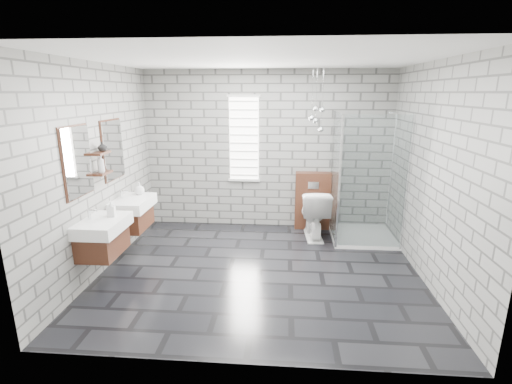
# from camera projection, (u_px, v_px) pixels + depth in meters

# --- Properties ---
(floor) EXTENTS (4.20, 3.60, 0.02)m
(floor) POSITION_uv_depth(u_px,v_px,m) (260.00, 271.00, 5.01)
(floor) COLOR black
(floor) RESTS_ON ground
(ceiling) EXTENTS (4.20, 3.60, 0.02)m
(ceiling) POSITION_uv_depth(u_px,v_px,m) (260.00, 58.00, 4.30)
(ceiling) COLOR white
(ceiling) RESTS_ON wall_back
(wall_back) EXTENTS (4.20, 0.02, 2.70)m
(wall_back) POSITION_uv_depth(u_px,v_px,m) (267.00, 151.00, 6.40)
(wall_back) COLOR gray
(wall_back) RESTS_ON floor
(wall_front) EXTENTS (4.20, 0.02, 2.70)m
(wall_front) POSITION_uv_depth(u_px,v_px,m) (244.00, 221.00, 2.91)
(wall_front) COLOR gray
(wall_front) RESTS_ON floor
(wall_left) EXTENTS (0.02, 3.60, 2.70)m
(wall_left) POSITION_uv_depth(u_px,v_px,m) (98.00, 170.00, 4.82)
(wall_left) COLOR gray
(wall_left) RESTS_ON floor
(wall_right) EXTENTS (0.02, 3.60, 2.70)m
(wall_right) POSITION_uv_depth(u_px,v_px,m) (433.00, 175.00, 4.49)
(wall_right) COLOR gray
(wall_right) RESTS_ON floor
(vanity_left) EXTENTS (0.47, 0.70, 1.57)m
(vanity_left) POSITION_uv_depth(u_px,v_px,m) (100.00, 227.00, 4.47)
(vanity_left) COLOR #4C2617
(vanity_left) RESTS_ON wall_left
(vanity_right) EXTENTS (0.47, 0.70, 1.57)m
(vanity_right) POSITION_uv_depth(u_px,v_px,m) (130.00, 205.00, 5.35)
(vanity_right) COLOR #4C2617
(vanity_right) RESTS_ON wall_left
(shelf_lower) EXTENTS (0.14, 0.30, 0.03)m
(shelf_lower) POSITION_uv_depth(u_px,v_px,m) (103.00, 173.00, 4.77)
(shelf_lower) COLOR #4C2617
(shelf_lower) RESTS_ON wall_left
(shelf_upper) EXTENTS (0.14, 0.30, 0.03)m
(shelf_upper) POSITION_uv_depth(u_px,v_px,m) (101.00, 153.00, 4.70)
(shelf_upper) COLOR #4C2617
(shelf_upper) RESTS_ON wall_left
(window) EXTENTS (0.56, 0.05, 1.48)m
(window) POSITION_uv_depth(u_px,v_px,m) (244.00, 139.00, 6.35)
(window) COLOR white
(window) RESTS_ON wall_back
(cistern_panel) EXTENTS (0.60, 0.20, 1.00)m
(cistern_panel) POSITION_uv_depth(u_px,v_px,m) (312.00, 201.00, 6.45)
(cistern_panel) COLOR #4C2617
(cistern_panel) RESTS_ON floor
(flush_plate) EXTENTS (0.18, 0.01, 0.12)m
(flush_plate) POSITION_uv_depth(u_px,v_px,m) (313.00, 185.00, 6.27)
(flush_plate) COLOR silver
(flush_plate) RESTS_ON cistern_panel
(shower_enclosure) EXTENTS (1.00, 1.00, 2.03)m
(shower_enclosure) POSITION_uv_depth(u_px,v_px,m) (359.00, 211.00, 5.90)
(shower_enclosure) COLOR white
(shower_enclosure) RESTS_ON floor
(pendant_cluster) EXTENTS (0.26, 0.25, 0.98)m
(pendant_cluster) POSITION_uv_depth(u_px,v_px,m) (317.00, 117.00, 5.75)
(pendant_cluster) COLOR silver
(pendant_cluster) RESTS_ON ceiling
(toilet) EXTENTS (0.51, 0.83, 0.82)m
(toilet) POSITION_uv_depth(u_px,v_px,m) (314.00, 213.00, 6.07)
(toilet) COLOR white
(toilet) RESTS_ON floor
(soap_bottle_a) EXTENTS (0.10, 0.11, 0.20)m
(soap_bottle_a) POSITION_uv_depth(u_px,v_px,m) (111.00, 209.00, 4.53)
(soap_bottle_a) COLOR #B2B2B2
(soap_bottle_a) RESTS_ON vanity_left
(soap_bottle_b) EXTENTS (0.15, 0.15, 0.18)m
(soap_bottle_b) POSITION_uv_depth(u_px,v_px,m) (139.00, 188.00, 5.51)
(soap_bottle_b) COLOR #B2B2B2
(soap_bottle_b) RESTS_ON vanity_right
(soap_bottle_c) EXTENTS (0.12, 0.12, 0.24)m
(soap_bottle_c) POSITION_uv_depth(u_px,v_px,m) (101.00, 163.00, 4.69)
(soap_bottle_c) COLOR #B2B2B2
(soap_bottle_c) RESTS_ON shelf_lower
(vase) EXTENTS (0.14, 0.14, 0.12)m
(vase) POSITION_uv_depth(u_px,v_px,m) (102.00, 147.00, 4.72)
(vase) COLOR #B2B2B2
(vase) RESTS_ON shelf_upper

